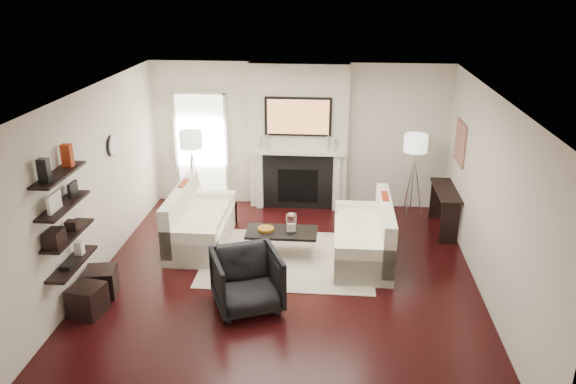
# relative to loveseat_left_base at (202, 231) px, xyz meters

# --- Properties ---
(room_envelope) EXTENTS (6.00, 6.00, 6.00)m
(room_envelope) POSITION_rel_loveseat_left_base_xyz_m (1.46, -1.12, 1.14)
(room_envelope) COLOR black
(room_envelope) RESTS_ON ground
(chimney_breast) EXTENTS (1.80, 0.25, 2.70)m
(chimney_breast) POSITION_rel_loveseat_left_base_xyz_m (1.46, 1.75, 1.14)
(chimney_breast) COLOR silver
(chimney_breast) RESTS_ON floor
(fireplace_surround) EXTENTS (1.30, 0.02, 1.04)m
(fireplace_surround) POSITION_rel_loveseat_left_base_xyz_m (1.46, 1.62, 0.31)
(fireplace_surround) COLOR black
(fireplace_surround) RESTS_ON floor
(firebox) EXTENTS (0.75, 0.02, 0.65)m
(firebox) POSITION_rel_loveseat_left_base_xyz_m (1.46, 1.61, 0.24)
(firebox) COLOR black
(firebox) RESTS_ON floor
(mantel_pilaster_l) EXTENTS (0.12, 0.08, 1.10)m
(mantel_pilaster_l) POSITION_rel_loveseat_left_base_xyz_m (0.74, 1.59, 0.34)
(mantel_pilaster_l) COLOR white
(mantel_pilaster_l) RESTS_ON floor
(mantel_pilaster_r) EXTENTS (0.12, 0.08, 1.10)m
(mantel_pilaster_r) POSITION_rel_loveseat_left_base_xyz_m (2.18, 1.59, 0.34)
(mantel_pilaster_r) COLOR white
(mantel_pilaster_r) RESTS_ON floor
(mantel_shelf) EXTENTS (1.70, 0.18, 0.07)m
(mantel_shelf) POSITION_rel_loveseat_left_base_xyz_m (1.46, 1.57, 0.91)
(mantel_shelf) COLOR white
(mantel_shelf) RESTS_ON chimney_breast
(tv_body) EXTENTS (1.20, 0.06, 0.70)m
(tv_body) POSITION_rel_loveseat_left_base_xyz_m (1.46, 1.59, 1.57)
(tv_body) COLOR black
(tv_body) RESTS_ON chimney_breast
(tv_screen) EXTENTS (1.10, 0.00, 0.62)m
(tv_screen) POSITION_rel_loveseat_left_base_xyz_m (1.46, 1.56, 1.57)
(tv_screen) COLOR #BF723F
(tv_screen) RESTS_ON tv_body
(candlestick_l_tall) EXTENTS (0.04, 0.04, 0.30)m
(candlestick_l_tall) POSITION_rel_loveseat_left_base_xyz_m (0.91, 1.58, 1.09)
(candlestick_l_tall) COLOR silver
(candlestick_l_tall) RESTS_ON mantel_shelf
(candlestick_l_short) EXTENTS (0.04, 0.04, 0.24)m
(candlestick_l_short) POSITION_rel_loveseat_left_base_xyz_m (0.78, 1.58, 1.06)
(candlestick_l_short) COLOR silver
(candlestick_l_short) RESTS_ON mantel_shelf
(candlestick_r_tall) EXTENTS (0.04, 0.04, 0.30)m
(candlestick_r_tall) POSITION_rel_loveseat_left_base_xyz_m (2.01, 1.58, 1.09)
(candlestick_r_tall) COLOR silver
(candlestick_r_tall) RESTS_ON mantel_shelf
(candlestick_r_short) EXTENTS (0.04, 0.04, 0.24)m
(candlestick_r_short) POSITION_rel_loveseat_left_base_xyz_m (2.14, 1.58, 1.06)
(candlestick_r_short) COLOR silver
(candlestick_r_short) RESTS_ON mantel_shelf
(hallway_panel) EXTENTS (0.90, 0.02, 2.10)m
(hallway_panel) POSITION_rel_loveseat_left_base_xyz_m (-0.39, 1.86, 0.84)
(hallway_panel) COLOR white
(hallway_panel) RESTS_ON floor
(door_trim_l) EXTENTS (0.06, 0.06, 2.16)m
(door_trim_l) POSITION_rel_loveseat_left_base_xyz_m (-0.87, 1.84, 0.84)
(door_trim_l) COLOR white
(door_trim_l) RESTS_ON floor
(door_trim_r) EXTENTS (0.06, 0.06, 2.16)m
(door_trim_r) POSITION_rel_loveseat_left_base_xyz_m (0.09, 1.84, 0.84)
(door_trim_r) COLOR white
(door_trim_r) RESTS_ON floor
(door_trim_top) EXTENTS (1.02, 0.06, 0.06)m
(door_trim_top) POSITION_rel_loveseat_left_base_xyz_m (-0.39, 1.84, 1.92)
(door_trim_top) COLOR white
(door_trim_top) RESTS_ON wall_back
(rug) EXTENTS (2.60, 2.00, 0.01)m
(rug) POSITION_rel_loveseat_left_base_xyz_m (1.46, -0.45, -0.20)
(rug) COLOR #B7A996
(rug) RESTS_ON floor
(loveseat_left_base) EXTENTS (0.85, 1.80, 0.42)m
(loveseat_left_base) POSITION_rel_loveseat_left_base_xyz_m (0.00, 0.00, 0.00)
(loveseat_left_base) COLOR white
(loveseat_left_base) RESTS_ON floor
(loveseat_left_back) EXTENTS (0.18, 1.80, 0.80)m
(loveseat_left_back) POSITION_rel_loveseat_left_base_xyz_m (-0.33, 0.00, 0.32)
(loveseat_left_back) COLOR white
(loveseat_left_back) RESTS_ON floor
(loveseat_left_arm_n) EXTENTS (0.85, 0.18, 0.60)m
(loveseat_left_arm_n) POSITION_rel_loveseat_left_base_xyz_m (0.00, -0.81, 0.09)
(loveseat_left_arm_n) COLOR white
(loveseat_left_arm_n) RESTS_ON floor
(loveseat_left_arm_s) EXTENTS (0.85, 0.18, 0.60)m
(loveseat_left_arm_s) POSITION_rel_loveseat_left_base_xyz_m (0.00, 0.81, 0.09)
(loveseat_left_arm_s) COLOR white
(loveseat_left_arm_s) RESTS_ON floor
(loveseat_left_cushion) EXTENTS (0.63, 1.44, 0.10)m
(loveseat_left_cushion) POSITION_rel_loveseat_left_base_xyz_m (0.05, 0.00, 0.26)
(loveseat_left_cushion) COLOR white
(loveseat_left_cushion) RESTS_ON loveseat_left_base
(pillow_left_orange) EXTENTS (0.10, 0.42, 0.42)m
(pillow_left_orange) POSITION_rel_loveseat_left_base_xyz_m (-0.33, 0.30, 0.52)
(pillow_left_orange) COLOR #9A2E13
(pillow_left_orange) RESTS_ON loveseat_left_cushion
(pillow_left_charcoal) EXTENTS (0.10, 0.40, 0.40)m
(pillow_left_charcoal) POSITION_rel_loveseat_left_base_xyz_m (-0.33, -0.30, 0.51)
(pillow_left_charcoal) COLOR black
(pillow_left_charcoal) RESTS_ON loveseat_left_cushion
(loveseat_right_base) EXTENTS (0.85, 1.80, 0.42)m
(loveseat_right_base) POSITION_rel_loveseat_left_base_xyz_m (2.60, -0.30, 0.00)
(loveseat_right_base) COLOR white
(loveseat_right_base) RESTS_ON floor
(loveseat_right_back) EXTENTS (0.18, 1.80, 0.80)m
(loveseat_right_back) POSITION_rel_loveseat_left_base_xyz_m (2.93, -0.30, 0.32)
(loveseat_right_back) COLOR white
(loveseat_right_back) RESTS_ON floor
(loveseat_right_arm_n) EXTENTS (0.85, 0.18, 0.60)m
(loveseat_right_arm_n) POSITION_rel_loveseat_left_base_xyz_m (2.60, -1.11, 0.09)
(loveseat_right_arm_n) COLOR white
(loveseat_right_arm_n) RESTS_ON floor
(loveseat_right_arm_s) EXTENTS (0.85, 0.18, 0.60)m
(loveseat_right_arm_s) POSITION_rel_loveseat_left_base_xyz_m (2.60, 0.51, 0.09)
(loveseat_right_arm_s) COLOR white
(loveseat_right_arm_s) RESTS_ON floor
(loveseat_right_cushion) EXTENTS (0.63, 1.44, 0.10)m
(loveseat_right_cushion) POSITION_rel_loveseat_left_base_xyz_m (2.55, -0.30, 0.26)
(loveseat_right_cushion) COLOR white
(loveseat_right_cushion) RESTS_ON loveseat_right_base
(pillow_right_orange) EXTENTS (0.10, 0.42, 0.42)m
(pillow_right_orange) POSITION_rel_loveseat_left_base_xyz_m (2.93, -0.00, 0.52)
(pillow_right_orange) COLOR #9A2E13
(pillow_right_orange) RESTS_ON loveseat_right_cushion
(pillow_right_charcoal) EXTENTS (0.10, 0.40, 0.40)m
(pillow_right_charcoal) POSITION_rel_loveseat_left_base_xyz_m (2.93, -0.60, 0.51)
(pillow_right_charcoal) COLOR black
(pillow_right_charcoal) RESTS_ON loveseat_right_cushion
(coffee_table) EXTENTS (1.10, 0.55, 0.04)m
(coffee_table) POSITION_rel_loveseat_left_base_xyz_m (1.35, -0.32, 0.19)
(coffee_table) COLOR black
(coffee_table) RESTS_ON floor
(coffee_leg_nw) EXTENTS (0.02, 0.02, 0.38)m
(coffee_leg_nw) POSITION_rel_loveseat_left_base_xyz_m (0.85, -0.54, -0.02)
(coffee_leg_nw) COLOR silver
(coffee_leg_nw) RESTS_ON floor
(coffee_leg_ne) EXTENTS (0.02, 0.02, 0.38)m
(coffee_leg_ne) POSITION_rel_loveseat_left_base_xyz_m (1.85, -0.54, -0.02)
(coffee_leg_ne) COLOR silver
(coffee_leg_ne) RESTS_ON floor
(coffee_leg_sw) EXTENTS (0.02, 0.02, 0.38)m
(coffee_leg_sw) POSITION_rel_loveseat_left_base_xyz_m (0.85, -0.10, -0.02)
(coffee_leg_sw) COLOR silver
(coffee_leg_sw) RESTS_ON floor
(coffee_leg_se) EXTENTS (0.02, 0.02, 0.38)m
(coffee_leg_se) POSITION_rel_loveseat_left_base_xyz_m (1.85, -0.10, -0.02)
(coffee_leg_se) COLOR silver
(coffee_leg_se) RESTS_ON floor
(hurricane_glass) EXTENTS (0.17, 0.17, 0.29)m
(hurricane_glass) POSITION_rel_loveseat_left_base_xyz_m (1.50, -0.32, 0.35)
(hurricane_glass) COLOR white
(hurricane_glass) RESTS_ON coffee_table
(hurricane_candle) EXTENTS (0.09, 0.09, 0.13)m
(hurricane_candle) POSITION_rel_loveseat_left_base_xyz_m (1.50, -0.32, 0.29)
(hurricane_candle) COLOR white
(hurricane_candle) RESTS_ON coffee_table
(copper_bowl) EXTENTS (0.26, 0.26, 0.04)m
(copper_bowl) POSITION_rel_loveseat_left_base_xyz_m (1.10, -0.32, 0.24)
(copper_bowl) COLOR #BC7D1F
(copper_bowl) RESTS_ON coffee_table
(armchair) EXTENTS (1.07, 1.05, 0.86)m
(armchair) POSITION_rel_loveseat_left_base_xyz_m (1.04, -1.82, 0.22)
(armchair) COLOR black
(armchair) RESTS_ON floor
(lamp_left_post) EXTENTS (0.02, 0.02, 1.20)m
(lamp_left_post) POSITION_rel_loveseat_left_base_xyz_m (-0.39, 1.11, 0.39)
(lamp_left_post) COLOR silver
(lamp_left_post) RESTS_ON floor
(lamp_left_shade) EXTENTS (0.40, 0.40, 0.30)m
(lamp_left_shade) POSITION_rel_loveseat_left_base_xyz_m (-0.39, 1.11, 1.24)
(lamp_left_shade) COLOR white
(lamp_left_shade) RESTS_ON lamp_left_post
(lamp_left_leg_a) EXTENTS (0.25, 0.02, 1.23)m
(lamp_left_leg_a) POSITION_rel_loveseat_left_base_xyz_m (-0.28, 1.11, 0.39)
(lamp_left_leg_a) COLOR silver
(lamp_left_leg_a) RESTS_ON floor
(lamp_left_leg_b) EXTENTS (0.14, 0.22, 1.23)m
(lamp_left_leg_b) POSITION_rel_loveseat_left_base_xyz_m (-0.44, 1.20, 0.39)
(lamp_left_leg_b) COLOR silver
(lamp_left_leg_b) RESTS_ON floor
(lamp_left_leg_c) EXTENTS (0.14, 0.22, 1.23)m
(lamp_left_leg_c) POSITION_rel_loveseat_left_base_xyz_m (-0.44, 1.01, 0.39)
(lamp_left_leg_c) COLOR silver
(lamp_left_leg_c) RESTS_ON floor
(lamp_right_post) EXTENTS (0.02, 0.02, 1.20)m
(lamp_right_post) POSITION_rel_loveseat_left_base_xyz_m (3.51, 1.21, 0.39)
(lamp_right_post) COLOR silver
(lamp_right_post) RESTS_ON floor
(lamp_right_shade) EXTENTS (0.40, 0.40, 0.30)m
(lamp_right_shade) POSITION_rel_loveseat_left_base_xyz_m (3.51, 1.21, 1.24)
(lamp_right_shade) COLOR white
(lamp_right_shade) RESTS_ON lamp_right_post
(lamp_right_leg_a) EXTENTS (0.25, 0.02, 1.23)m
(lamp_right_leg_a) POSITION_rel_loveseat_left_base_xyz_m (3.62, 1.21, 0.39)
(lamp_right_leg_a) COLOR silver
(lamp_right_leg_a) RESTS_ON floor
(lamp_right_leg_b) EXTENTS (0.14, 0.22, 1.23)m
(lamp_right_leg_b) POSITION_rel_loveseat_left_base_xyz_m (3.46, 1.31, 0.39)
(lamp_right_leg_b) COLOR silver
(lamp_right_leg_b) RESTS_ON floor
(lamp_right_leg_c) EXTENTS (0.14, 0.22, 1.23)m
(lamp_right_leg_c) POSITION_rel_loveseat_left_base_xyz_m (3.46, 1.12, 0.39)
(lamp_right_leg_c) COLOR silver
(lamp_right_leg_c) RESTS_ON floor
(console_top) EXTENTS (0.35, 1.20, 0.04)m
(console_top) POSITION_rel_loveseat_left_base_xyz_m (4.03, 0.87, 0.52)
(console_top) COLOR black
(console_top) RESTS_ON floor
(console_leg_n) EXTENTS (0.30, 0.04, 0.71)m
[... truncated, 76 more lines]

